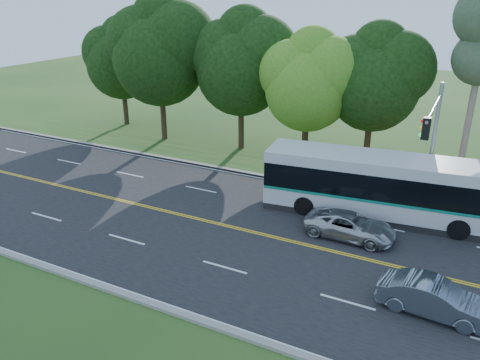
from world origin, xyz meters
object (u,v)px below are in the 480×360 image
at_px(transit_bus, 387,188).
at_px(suv, 350,226).
at_px(sedan, 434,298).
at_px(traffic_signal, 432,135).

bearing_deg(transit_bus, suv, -115.43).
xyz_separation_m(sedan, suv, (-4.33, 4.45, -0.06)).
distance_m(sedan, suv, 6.21).
relative_size(sedan, suv, 0.93).
xyz_separation_m(traffic_signal, transit_bus, (-1.74, -0.63, -2.99)).
xyz_separation_m(transit_bus, suv, (-1.06, -3.05, -1.05)).
bearing_deg(sedan, suv, 47.85).
distance_m(traffic_signal, suv, 6.13).
relative_size(transit_bus, suv, 2.96).
relative_size(traffic_signal, suv, 1.59).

